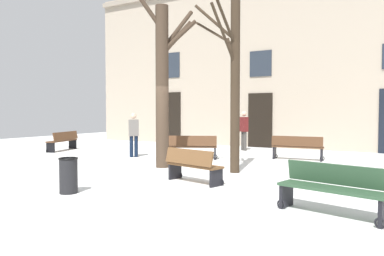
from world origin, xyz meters
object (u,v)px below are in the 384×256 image
at_px(streetlamp, 160,101).
at_px(bench_near_center_tree, 332,188).
at_px(litter_bin, 68,175).
at_px(tree_left_of_center, 163,79).
at_px(person_strolling, 244,129).
at_px(person_crossing_plaza, 134,133).
at_px(tree_right_of_center, 234,78).
at_px(bench_facing_shops, 63,140).
at_px(bench_back_to_back_right, 193,165).
at_px(bench_far_corner, 297,147).
at_px(bench_near_lamp, 191,147).

bearing_deg(streetlamp, bench_near_center_tree, -41.24).
bearing_deg(litter_bin, tree_left_of_center, 95.12).
bearing_deg(person_strolling, streetlamp, 51.44).
bearing_deg(litter_bin, person_crossing_plaza, 116.43).
xyz_separation_m(tree_right_of_center, bench_facing_shops, (-8.95, 1.73, -2.21)).
relative_size(bench_back_to_back_right, bench_far_corner, 0.89).
xyz_separation_m(tree_right_of_center, bench_far_corner, (0.88, 3.64, -2.20)).
xyz_separation_m(person_strolling, person_crossing_plaza, (-2.72, -4.34, -0.05)).
relative_size(bench_facing_shops, person_crossing_plaza, 1.13).
distance_m(person_strolling, person_crossing_plaza, 5.12).
distance_m(bench_near_lamp, person_strolling, 3.90).
height_order(tree_right_of_center, bench_near_center_tree, tree_right_of_center).
relative_size(tree_left_of_center, bench_near_lamp, 3.05).
bearing_deg(person_crossing_plaza, tree_right_of_center, -57.19).
bearing_deg(streetlamp, bench_back_to_back_right, -49.93).
height_order(tree_right_of_center, bench_far_corner, tree_right_of_center).
bearing_deg(litter_bin, streetlamp, 113.15).
height_order(litter_bin, bench_near_lamp, bench_near_lamp).
bearing_deg(person_crossing_plaza, bench_near_center_tree, -70.49).
bearing_deg(litter_bin, bench_near_center_tree, 11.35).
distance_m(bench_facing_shops, person_strolling, 8.04).
bearing_deg(person_strolling, bench_facing_shops, 64.00).
height_order(bench_back_to_back_right, bench_far_corner, bench_far_corner).
height_order(tree_right_of_center, person_crossing_plaza, tree_right_of_center).
bearing_deg(tree_left_of_center, bench_near_lamp, 96.02).
xyz_separation_m(tree_left_of_center, streetlamp, (-3.41, 4.77, -0.50)).
bearing_deg(streetlamp, tree_right_of_center, -38.96).
xyz_separation_m(streetlamp, person_crossing_plaza, (0.96, -3.16, -1.29)).
height_order(streetlamp, bench_near_lamp, streetlamp).
height_order(bench_near_lamp, person_crossing_plaza, person_crossing_plaza).
distance_m(streetlamp, bench_back_to_back_right, 8.70).
relative_size(litter_bin, bench_far_corner, 0.42).
height_order(tree_right_of_center, streetlamp, tree_right_of_center).
bearing_deg(bench_far_corner, tree_right_of_center, 72.12).
bearing_deg(bench_near_center_tree, tree_left_of_center, 164.54).
bearing_deg(bench_facing_shops, tree_left_of_center, 57.58).
bearing_deg(person_strolling, person_crossing_plaza, 91.56).
relative_size(tree_left_of_center, person_crossing_plaza, 3.44).
bearing_deg(bench_near_lamp, tree_right_of_center, 116.59).
height_order(tree_left_of_center, streetlamp, tree_left_of_center).
xyz_separation_m(bench_far_corner, person_crossing_plaza, (-5.63, -2.19, 0.46)).
xyz_separation_m(bench_back_to_back_right, bench_near_lamp, (-2.29, 3.86, 0.04)).
height_order(litter_bin, bench_near_center_tree, bench_near_center_tree).
height_order(tree_left_of_center, bench_near_center_tree, tree_left_of_center).
bearing_deg(bench_near_center_tree, bench_facing_shops, 171.41).
bearing_deg(bench_back_to_back_right, litter_bin, 68.28).
relative_size(tree_left_of_center, person_strolling, 3.29).
bearing_deg(bench_far_corner, litter_bin, 66.05).
bearing_deg(bench_near_lamp, litter_bin, 69.97).
relative_size(tree_left_of_center, litter_bin, 7.65).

